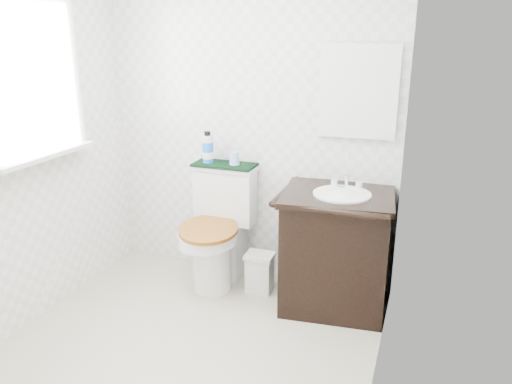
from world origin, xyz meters
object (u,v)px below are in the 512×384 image
Objects in this scene: toilet at (219,234)px; cup at (234,158)px; mouthwash_bottle at (208,148)px; vanity at (336,247)px; trash_bin at (260,272)px.

toilet is 9.25× the size of cup.
mouthwash_bottle reaches higher than toilet.
vanity is 0.62m from trash_bin.
mouthwash_bottle reaches higher than cup.
toilet is at bearing -42.60° from mouthwash_bottle.
toilet is at bearing 170.09° from trash_bin.
mouthwash_bottle is at bearing 137.40° from toilet.
toilet is 2.97× the size of trash_bin.
mouthwash_bottle is at bearing 170.03° from vanity.
vanity is (0.89, -0.06, 0.05)m from toilet.
mouthwash_bottle is (-0.13, 0.12, 0.62)m from toilet.
trash_bin is 3.12× the size of cup.
trash_bin is (-0.55, -0.00, -0.28)m from vanity.
toilet is 0.58m from cup.
trash_bin is 0.99m from mouthwash_bottle.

